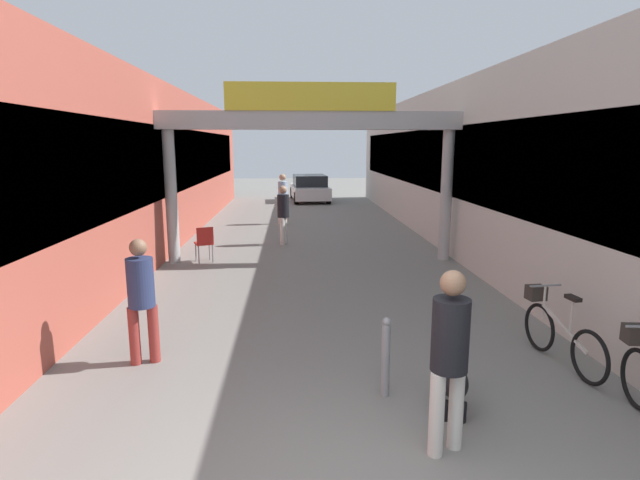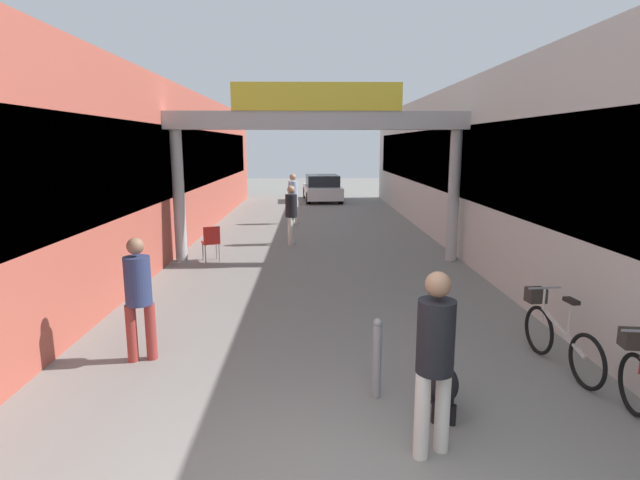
{
  "view_description": "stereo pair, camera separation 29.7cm",
  "coord_description": "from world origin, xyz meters",
  "px_view_note": "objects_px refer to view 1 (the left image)",
  "views": [
    {
      "loc": [
        -0.45,
        -3.3,
        2.84
      ],
      "look_at": [
        0.0,
        4.75,
        1.3
      ],
      "focal_mm": 28.0,
      "sensor_mm": 36.0,
      "label": 1
    },
    {
      "loc": [
        -0.15,
        -3.31,
        2.84
      ],
      "look_at": [
        0.0,
        4.75,
        1.3
      ],
      "focal_mm": 28.0,
      "sensor_mm": 36.0,
      "label": 2
    }
  ],
  "objects_px": {
    "pedestrian_companion": "(141,293)",
    "parked_car_white": "(310,188)",
    "pedestrian_elderly_walking": "(283,195)",
    "bollard_post_metal": "(386,356)",
    "pedestrian_with_dog": "(450,350)",
    "dog_on_leash": "(453,378)",
    "pedestrian_carrying_crate": "(283,211)",
    "bicycle_silver_second": "(558,331)",
    "cafe_chair_red_nearer": "(204,241)"
  },
  "relations": [
    {
      "from": "pedestrian_carrying_crate",
      "to": "bollard_post_metal",
      "type": "bearing_deg",
      "value": -81.73
    },
    {
      "from": "pedestrian_carrying_crate",
      "to": "dog_on_leash",
      "type": "height_order",
      "value": "pedestrian_carrying_crate"
    },
    {
      "from": "pedestrian_companion",
      "to": "parked_car_white",
      "type": "height_order",
      "value": "pedestrian_companion"
    },
    {
      "from": "bicycle_silver_second",
      "to": "bollard_post_metal",
      "type": "height_order",
      "value": "bicycle_silver_second"
    },
    {
      "from": "pedestrian_companion",
      "to": "bollard_post_metal",
      "type": "height_order",
      "value": "pedestrian_companion"
    },
    {
      "from": "bollard_post_metal",
      "to": "bicycle_silver_second",
      "type": "bearing_deg",
      "value": 17.65
    },
    {
      "from": "pedestrian_with_dog",
      "to": "bollard_post_metal",
      "type": "xyz_separation_m",
      "value": [
        -0.37,
        1.08,
        -0.53
      ]
    },
    {
      "from": "pedestrian_with_dog",
      "to": "dog_on_leash",
      "type": "distance_m",
      "value": 1.05
    },
    {
      "from": "bicycle_silver_second",
      "to": "cafe_chair_red_nearer",
      "type": "xyz_separation_m",
      "value": [
        -5.62,
        6.0,
        0.1
      ]
    },
    {
      "from": "cafe_chair_red_nearer",
      "to": "pedestrian_carrying_crate",
      "type": "bearing_deg",
      "value": 49.54
    },
    {
      "from": "parked_car_white",
      "to": "pedestrian_companion",
      "type": "bearing_deg",
      "value": -98.41
    },
    {
      "from": "bollard_post_metal",
      "to": "pedestrian_elderly_walking",
      "type": "bearing_deg",
      "value": 96.17
    },
    {
      "from": "pedestrian_companion",
      "to": "bicycle_silver_second",
      "type": "distance_m",
      "value": 5.47
    },
    {
      "from": "pedestrian_carrying_crate",
      "to": "pedestrian_elderly_walking",
      "type": "distance_m",
      "value": 3.82
    },
    {
      "from": "pedestrian_carrying_crate",
      "to": "pedestrian_companion",
      "type": "bearing_deg",
      "value": -102.09
    },
    {
      "from": "parked_car_white",
      "to": "bicycle_silver_second",
      "type": "bearing_deg",
      "value": -82.48
    },
    {
      "from": "parked_car_white",
      "to": "cafe_chair_red_nearer",
      "type": "bearing_deg",
      "value": -102.61
    },
    {
      "from": "pedestrian_elderly_walking",
      "to": "dog_on_leash",
      "type": "distance_m",
      "value": 13.3
    },
    {
      "from": "pedestrian_companion",
      "to": "parked_car_white",
      "type": "relative_size",
      "value": 0.41
    },
    {
      "from": "bicycle_silver_second",
      "to": "bollard_post_metal",
      "type": "bearing_deg",
      "value": -162.35
    },
    {
      "from": "pedestrian_with_dog",
      "to": "bicycle_silver_second",
      "type": "height_order",
      "value": "pedestrian_with_dog"
    },
    {
      "from": "parked_car_white",
      "to": "pedestrian_with_dog",
      "type": "bearing_deg",
      "value": -88.61
    },
    {
      "from": "pedestrian_companion",
      "to": "dog_on_leash",
      "type": "bearing_deg",
      "value": -20.38
    },
    {
      "from": "pedestrian_carrying_crate",
      "to": "cafe_chair_red_nearer",
      "type": "relative_size",
      "value": 1.91
    },
    {
      "from": "pedestrian_with_dog",
      "to": "dog_on_leash",
      "type": "bearing_deg",
      "value": 67.65
    },
    {
      "from": "bicycle_silver_second",
      "to": "pedestrian_carrying_crate",
      "type": "bearing_deg",
      "value": 114.49
    },
    {
      "from": "dog_on_leash",
      "to": "bollard_post_metal",
      "type": "xyz_separation_m",
      "value": [
        -0.68,
        0.32,
        0.12
      ]
    },
    {
      "from": "pedestrian_with_dog",
      "to": "pedestrian_companion",
      "type": "height_order",
      "value": "pedestrian_with_dog"
    },
    {
      "from": "pedestrian_companion",
      "to": "bicycle_silver_second",
      "type": "bearing_deg",
      "value": -2.91
    },
    {
      "from": "pedestrian_companion",
      "to": "pedestrian_carrying_crate",
      "type": "height_order",
      "value": "pedestrian_carrying_crate"
    },
    {
      "from": "pedestrian_companion",
      "to": "cafe_chair_red_nearer",
      "type": "height_order",
      "value": "pedestrian_companion"
    },
    {
      "from": "pedestrian_with_dog",
      "to": "dog_on_leash",
      "type": "height_order",
      "value": "pedestrian_with_dog"
    },
    {
      "from": "parked_car_white",
      "to": "dog_on_leash",
      "type": "bearing_deg",
      "value": -87.69
    },
    {
      "from": "pedestrian_elderly_walking",
      "to": "bollard_post_metal",
      "type": "distance_m",
      "value": 12.89
    },
    {
      "from": "pedestrian_elderly_walking",
      "to": "bollard_post_metal",
      "type": "height_order",
      "value": "pedestrian_elderly_walking"
    },
    {
      "from": "pedestrian_elderly_walking",
      "to": "dog_on_leash",
      "type": "xyz_separation_m",
      "value": [
        2.07,
        -13.12,
        -0.69
      ]
    },
    {
      "from": "cafe_chair_red_nearer",
      "to": "pedestrian_with_dog",
      "type": "bearing_deg",
      "value": -65.63
    },
    {
      "from": "pedestrian_carrying_crate",
      "to": "bollard_post_metal",
      "type": "distance_m",
      "value": 9.09
    },
    {
      "from": "pedestrian_carrying_crate",
      "to": "bollard_post_metal",
      "type": "xyz_separation_m",
      "value": [
        1.3,
        -8.98,
        -0.49
      ]
    },
    {
      "from": "pedestrian_carrying_crate",
      "to": "pedestrian_elderly_walking",
      "type": "xyz_separation_m",
      "value": [
        -0.08,
        3.82,
        0.08
      ]
    },
    {
      "from": "dog_on_leash",
      "to": "bollard_post_metal",
      "type": "relative_size",
      "value": 0.86
    },
    {
      "from": "pedestrian_elderly_walking",
      "to": "bicycle_silver_second",
      "type": "xyz_separation_m",
      "value": [
        3.82,
        -12.03,
        -0.61
      ]
    },
    {
      "from": "bollard_post_metal",
      "to": "parked_car_white",
      "type": "height_order",
      "value": "parked_car_white"
    },
    {
      "from": "pedestrian_carrying_crate",
      "to": "cafe_chair_red_nearer",
      "type": "height_order",
      "value": "pedestrian_carrying_crate"
    },
    {
      "from": "pedestrian_carrying_crate",
      "to": "bicycle_silver_second",
      "type": "distance_m",
      "value": 9.03
    },
    {
      "from": "pedestrian_elderly_walking",
      "to": "bicycle_silver_second",
      "type": "relative_size",
      "value": 1.07
    },
    {
      "from": "pedestrian_carrying_crate",
      "to": "pedestrian_elderly_walking",
      "type": "relative_size",
      "value": 0.94
    },
    {
      "from": "dog_on_leash",
      "to": "parked_car_white",
      "type": "height_order",
      "value": "parked_car_white"
    },
    {
      "from": "dog_on_leash",
      "to": "pedestrian_with_dog",
      "type": "bearing_deg",
      "value": -112.35
    },
    {
      "from": "pedestrian_companion",
      "to": "dog_on_leash",
      "type": "height_order",
      "value": "pedestrian_companion"
    }
  ]
}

